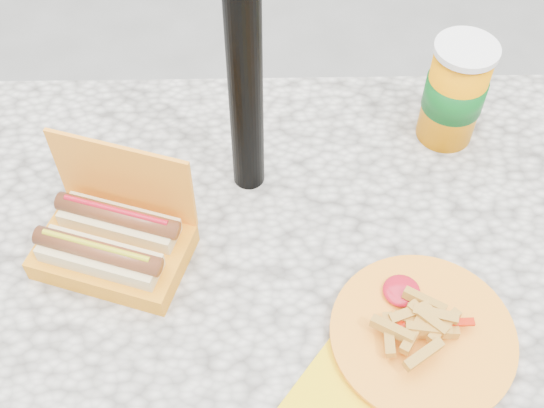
{
  "coord_description": "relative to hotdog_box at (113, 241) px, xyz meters",
  "views": [
    {
      "loc": [
        0.02,
        -0.55,
        1.6
      ],
      "look_at": [
        0.04,
        0.07,
        0.8
      ],
      "focal_mm": 45.0,
      "sensor_mm": 36.0,
      "label": 1
    }
  ],
  "objects": [
    {
      "name": "soda_cup",
      "position": [
        0.53,
        0.24,
        0.06
      ],
      "size": [
        0.1,
        0.1,
        0.19
      ],
      "rotation": [
        0.0,
        0.0,
        0.31
      ],
      "color": "#FF8E00",
      "rests_on": "picnic_table"
    },
    {
      "name": "picnic_table",
      "position": [
        0.2,
        -0.01,
        -0.15
      ],
      "size": [
        1.2,
        0.8,
        0.75
      ],
      "color": "beige",
      "rests_on": "ground"
    },
    {
      "name": "fries_plate",
      "position": [
        0.43,
        -0.15,
        -0.03
      ],
      "size": [
        0.34,
        0.36,
        0.05
      ],
      "rotation": [
        0.0,
        0.0,
        -0.38
      ],
      "color": "yellow",
      "rests_on": "picnic_table"
    },
    {
      "name": "hotdog_box",
      "position": [
        0.0,
        0.0,
        0.0
      ],
      "size": [
        0.25,
        0.2,
        0.18
      ],
      "rotation": [
        0.0,
        0.0,
        -0.32
      ],
      "color": "orange",
      "rests_on": "picnic_table"
    }
  ]
}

